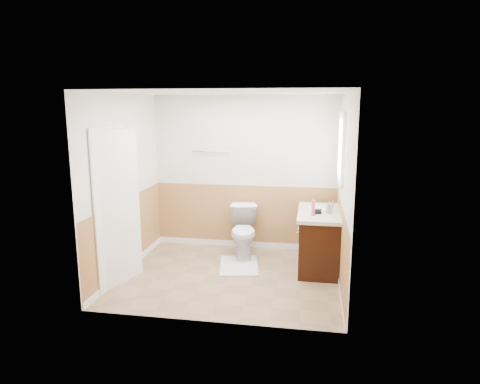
% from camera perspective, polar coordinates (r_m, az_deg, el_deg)
% --- Properties ---
extents(floor, '(3.00, 3.00, 0.00)m').
position_cam_1_polar(floor, '(6.09, -1.35, -11.09)').
color(floor, '#8C7051').
rests_on(floor, ground).
extents(ceiling, '(3.00, 3.00, 0.00)m').
position_cam_1_polar(ceiling, '(5.63, -1.47, 13.11)').
color(ceiling, white).
rests_on(ceiling, floor).
extents(wall_back, '(3.00, 0.00, 3.00)m').
position_cam_1_polar(wall_back, '(6.99, 0.63, 2.52)').
color(wall_back, silver).
rests_on(wall_back, floor).
extents(wall_front, '(3.00, 0.00, 3.00)m').
position_cam_1_polar(wall_front, '(4.49, -4.58, -2.60)').
color(wall_front, silver).
rests_on(wall_front, floor).
extents(wall_left, '(0.00, 3.00, 3.00)m').
position_cam_1_polar(wall_left, '(6.19, -15.16, 0.95)').
color(wall_left, silver).
rests_on(wall_left, floor).
extents(wall_right, '(0.00, 3.00, 3.00)m').
position_cam_1_polar(wall_right, '(5.64, 13.72, 0.02)').
color(wall_right, silver).
rests_on(wall_right, floor).
extents(wainscot_back, '(3.00, 0.00, 3.00)m').
position_cam_1_polar(wainscot_back, '(7.14, 0.61, -3.45)').
color(wainscot_back, '#AE7645').
rests_on(wainscot_back, floor).
extents(wainscot_front, '(3.00, 0.00, 3.00)m').
position_cam_1_polar(wainscot_front, '(4.74, -4.39, -11.39)').
color(wainscot_front, '#AE7645').
rests_on(wainscot_front, floor).
extents(wainscot_left, '(0.00, 2.60, 2.60)m').
position_cam_1_polar(wainscot_left, '(6.36, -14.71, -5.71)').
color(wainscot_left, '#AE7645').
rests_on(wainscot_left, floor).
extents(wainscot_right, '(0.00, 2.60, 2.60)m').
position_cam_1_polar(wainscot_right, '(5.84, 13.25, -7.21)').
color(wainscot_right, '#AE7645').
rests_on(wainscot_right, floor).
extents(toilet, '(0.57, 0.84, 0.79)m').
position_cam_1_polar(toilet, '(6.73, 0.49, -5.33)').
color(toilet, white).
rests_on(toilet, floor).
extents(bath_mat, '(0.68, 0.88, 0.02)m').
position_cam_1_polar(bath_mat, '(6.44, -0.15, -9.74)').
color(bath_mat, silver).
rests_on(bath_mat, floor).
extents(vanity_cabinet, '(0.55, 1.10, 0.80)m').
position_cam_1_polar(vanity_cabinet, '(6.35, 10.44, -6.49)').
color(vanity_cabinet, black).
rests_on(vanity_cabinet, floor).
extents(vanity_knob_left, '(0.03, 0.03, 0.03)m').
position_cam_1_polar(vanity_knob_left, '(6.21, 7.72, -5.37)').
color(vanity_knob_left, '#BBBAC1').
rests_on(vanity_knob_left, vanity_cabinet).
extents(vanity_knob_right, '(0.03, 0.03, 0.03)m').
position_cam_1_polar(vanity_knob_right, '(6.40, 7.78, -4.85)').
color(vanity_knob_right, white).
rests_on(vanity_knob_right, vanity_cabinet).
extents(countertop, '(0.60, 1.15, 0.05)m').
position_cam_1_polar(countertop, '(6.23, 10.49, -2.77)').
color(countertop, beige).
rests_on(countertop, vanity_cabinet).
extents(sink_basin, '(0.36, 0.36, 0.02)m').
position_cam_1_polar(sink_basin, '(6.37, 10.57, -2.14)').
color(sink_basin, white).
rests_on(sink_basin, countertop).
extents(faucet, '(0.02, 0.02, 0.14)m').
position_cam_1_polar(faucet, '(6.36, 12.21, -1.67)').
color(faucet, silver).
rests_on(faucet, countertop).
extents(lotion_bottle, '(0.05, 0.05, 0.22)m').
position_cam_1_polar(lotion_bottle, '(5.95, 9.69, -2.09)').
color(lotion_bottle, '#E43B8A').
rests_on(lotion_bottle, countertop).
extents(soap_dispenser, '(0.10, 0.10, 0.17)m').
position_cam_1_polar(soap_dispenser, '(6.14, 11.75, -2.00)').
color(soap_dispenser, '#909AA3').
rests_on(soap_dispenser, countertop).
extents(hair_dryer_body, '(0.14, 0.07, 0.07)m').
position_cam_1_polar(hair_dryer_body, '(6.09, 10.14, -2.53)').
color(hair_dryer_body, black).
rests_on(hair_dryer_body, countertop).
extents(hair_dryer_handle, '(0.03, 0.03, 0.07)m').
position_cam_1_polar(hair_dryer_handle, '(6.10, 9.85, -2.76)').
color(hair_dryer_handle, black).
rests_on(hair_dryer_handle, countertop).
extents(mirror_panel, '(0.02, 0.35, 0.90)m').
position_cam_1_polar(mirror_panel, '(6.68, 13.00, 4.41)').
color(mirror_panel, silver).
rests_on(mirror_panel, wall_right).
extents(window_frame, '(0.04, 0.80, 1.00)m').
position_cam_1_polar(window_frame, '(6.15, 13.29, 5.68)').
color(window_frame, white).
rests_on(window_frame, wall_right).
extents(window_glass, '(0.01, 0.70, 0.90)m').
position_cam_1_polar(window_glass, '(6.15, 13.44, 5.67)').
color(window_glass, white).
rests_on(window_glass, wall_right).
extents(door, '(0.29, 0.78, 2.04)m').
position_cam_1_polar(door, '(5.80, -15.99, -2.12)').
color(door, white).
rests_on(door, wall_left).
extents(door_frame, '(0.02, 0.92, 2.10)m').
position_cam_1_polar(door_frame, '(5.83, -16.67, -1.99)').
color(door_frame, white).
rests_on(door_frame, wall_left).
extents(door_knob, '(0.06, 0.06, 0.06)m').
position_cam_1_polar(door_knob, '(6.08, -14.11, -2.08)').
color(door_knob, silver).
rests_on(door_knob, door).
extents(towel_bar, '(0.62, 0.02, 0.02)m').
position_cam_1_polar(towel_bar, '(7.00, -3.90, 5.40)').
color(towel_bar, silver).
rests_on(towel_bar, wall_back).
extents(tp_holder_bar, '(0.14, 0.02, 0.02)m').
position_cam_1_polar(tp_holder_bar, '(7.05, -0.27, -1.97)').
color(tp_holder_bar, silver).
rests_on(tp_holder_bar, wall_back).
extents(tp_roll, '(0.10, 0.11, 0.11)m').
position_cam_1_polar(tp_roll, '(7.05, -0.27, -1.97)').
color(tp_roll, white).
rests_on(tp_roll, tp_holder_bar).
extents(tp_sheet, '(0.10, 0.01, 0.16)m').
position_cam_1_polar(tp_sheet, '(7.07, -0.27, -2.83)').
color(tp_sheet, white).
rests_on(tp_sheet, tp_roll).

